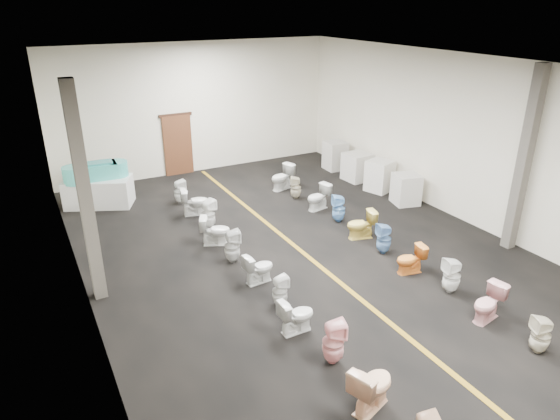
# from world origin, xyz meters

# --- Properties ---
(floor) EXTENTS (16.00, 16.00, 0.00)m
(floor) POSITION_xyz_m (0.00, 0.00, 0.00)
(floor) COLOR black
(floor) RESTS_ON ground
(ceiling) EXTENTS (16.00, 16.00, 0.00)m
(ceiling) POSITION_xyz_m (0.00, 0.00, 4.50)
(ceiling) COLOR black
(ceiling) RESTS_ON ground
(wall_back) EXTENTS (10.00, 0.00, 10.00)m
(wall_back) POSITION_xyz_m (0.00, 8.00, 2.25)
(wall_back) COLOR silver
(wall_back) RESTS_ON ground
(wall_left) EXTENTS (0.00, 16.00, 16.00)m
(wall_left) POSITION_xyz_m (-5.00, 0.00, 2.25)
(wall_left) COLOR silver
(wall_left) RESTS_ON ground
(wall_right) EXTENTS (0.00, 16.00, 16.00)m
(wall_right) POSITION_xyz_m (5.00, 0.00, 2.25)
(wall_right) COLOR silver
(wall_right) RESTS_ON ground
(aisle_stripe) EXTENTS (0.12, 15.60, 0.01)m
(aisle_stripe) POSITION_xyz_m (0.00, 0.00, 0.00)
(aisle_stripe) COLOR #946B15
(aisle_stripe) RESTS_ON floor
(back_door) EXTENTS (1.00, 0.10, 2.10)m
(back_door) POSITION_xyz_m (-0.80, 7.94, 1.05)
(back_door) COLOR #562D19
(back_door) RESTS_ON floor
(door_frame) EXTENTS (1.15, 0.08, 0.10)m
(door_frame) POSITION_xyz_m (-0.80, 7.95, 2.12)
(door_frame) COLOR #331C11
(door_frame) RESTS_ON back_door
(column_left) EXTENTS (0.25, 0.25, 4.50)m
(column_left) POSITION_xyz_m (-4.75, 1.00, 2.25)
(column_left) COLOR #59544C
(column_left) RESTS_ON floor
(column_right) EXTENTS (0.25, 0.25, 4.50)m
(column_right) POSITION_xyz_m (4.75, -1.50, 2.25)
(column_right) COLOR #59544C
(column_right) RESTS_ON floor
(display_table) EXTENTS (2.14, 1.66, 0.85)m
(display_table) POSITION_xyz_m (-3.85, 6.23, 0.43)
(display_table) COLOR silver
(display_table) RESTS_ON floor
(bathtub) EXTENTS (1.86, 0.72, 0.55)m
(bathtub) POSITION_xyz_m (-3.85, 6.23, 1.07)
(bathtub) COLOR #41BBB1
(bathtub) RESTS_ON display_table
(appliance_crate_a) EXTENTS (0.88, 0.88, 0.92)m
(appliance_crate_a) POSITION_xyz_m (4.40, 1.96, 0.46)
(appliance_crate_a) COLOR silver
(appliance_crate_a) RESTS_ON floor
(appliance_crate_b) EXTENTS (0.93, 0.93, 1.01)m
(appliance_crate_b) POSITION_xyz_m (4.40, 3.22, 0.50)
(appliance_crate_b) COLOR silver
(appliance_crate_b) RESTS_ON floor
(appliance_crate_c) EXTENTS (0.88, 0.88, 0.94)m
(appliance_crate_c) POSITION_xyz_m (4.40, 4.43, 0.47)
(appliance_crate_c) COLOR silver
(appliance_crate_c) RESTS_ON floor
(appliance_crate_d) EXTENTS (0.75, 0.75, 1.02)m
(appliance_crate_d) POSITION_xyz_m (4.40, 5.78, 0.51)
(appliance_crate_d) COLOR beige
(appliance_crate_d) RESTS_ON floor
(toilet_left_2) EXTENTS (0.91, 0.69, 0.82)m
(toilet_left_2) POSITION_xyz_m (-1.68, -4.20, 0.41)
(toilet_left_2) COLOR #FFC69D
(toilet_left_2) RESTS_ON floor
(toilet_left_3) EXTENTS (0.47, 0.46, 0.83)m
(toilet_left_3) POSITION_xyz_m (-1.61, -3.06, 0.41)
(toilet_left_3) COLOR #FCB2B3
(toilet_left_3) RESTS_ON floor
(toilet_left_4) EXTENTS (0.69, 0.40, 0.70)m
(toilet_left_4) POSITION_xyz_m (-1.72, -2.01, 0.35)
(toilet_left_4) COLOR white
(toilet_left_4) RESTS_ON floor
(toilet_left_5) EXTENTS (0.32, 0.31, 0.68)m
(toilet_left_5) POSITION_xyz_m (-1.59, -1.11, 0.34)
(toilet_left_5) COLOR white
(toilet_left_5) RESTS_ON floor
(toilet_left_6) EXTENTS (0.71, 0.45, 0.69)m
(toilet_left_6) POSITION_xyz_m (-1.56, -0.07, 0.35)
(toilet_left_6) COLOR silver
(toilet_left_6) RESTS_ON floor
(toilet_left_7) EXTENTS (0.42, 0.41, 0.81)m
(toilet_left_7) POSITION_xyz_m (-1.71, 1.05, 0.41)
(toilet_left_7) COLOR silver
(toilet_left_7) RESTS_ON floor
(toilet_left_8) EXTENTS (0.85, 0.69, 0.76)m
(toilet_left_8) POSITION_xyz_m (-1.72, 2.11, 0.38)
(toilet_left_8) COLOR white
(toilet_left_8) RESTS_ON floor
(toilet_left_9) EXTENTS (0.48, 0.48, 0.82)m
(toilet_left_9) POSITION_xyz_m (-1.53, 3.10, 0.41)
(toilet_left_9) COLOR white
(toilet_left_9) RESTS_ON floor
(toilet_left_10) EXTENTS (0.84, 0.58, 0.79)m
(toilet_left_10) POSITION_xyz_m (-1.54, 4.18, 0.39)
(toilet_left_10) COLOR white
(toilet_left_10) RESTS_ON floor
(toilet_left_11) EXTENTS (0.37, 0.36, 0.74)m
(toilet_left_11) POSITION_xyz_m (-1.66, 5.22, 0.37)
(toilet_left_11) COLOR white
(toilet_left_11) RESTS_ON floor
(toilet_right_2) EXTENTS (0.44, 0.43, 0.73)m
(toilet_right_2) POSITION_xyz_m (1.74, -4.56, 0.37)
(toilet_right_2) COLOR beige
(toilet_right_2) RESTS_ON floor
(toilet_right_3) EXTENTS (0.78, 0.53, 0.73)m
(toilet_right_3) POSITION_xyz_m (1.72, -3.44, 0.37)
(toilet_right_3) COLOR #EEAAAC
(toilet_right_3) RESTS_ON floor
(toilet_right_4) EXTENTS (0.44, 0.43, 0.80)m
(toilet_right_4) POSITION_xyz_m (1.84, -2.38, 0.40)
(toilet_right_4) COLOR white
(toilet_right_4) RESTS_ON floor
(toilet_right_5) EXTENTS (0.72, 0.49, 0.67)m
(toilet_right_5) POSITION_xyz_m (1.65, -1.34, 0.34)
(toilet_right_5) COLOR orange
(toilet_right_5) RESTS_ON floor
(toilet_right_6) EXTENTS (0.43, 0.42, 0.78)m
(toilet_right_6) POSITION_xyz_m (1.73, -0.30, 0.39)
(toilet_right_6) COLOR #6A98CE
(toilet_right_6) RESTS_ON floor
(toilet_right_7) EXTENTS (0.82, 0.59, 0.76)m
(toilet_right_7) POSITION_xyz_m (1.75, 0.65, 0.38)
(toilet_right_7) COLOR #EBCE5D
(toilet_right_7) RESTS_ON floor
(toilet_right_8) EXTENTS (0.46, 0.46, 0.80)m
(toilet_right_8) POSITION_xyz_m (1.82, 1.79, 0.40)
(toilet_right_8) COLOR #71ABE4
(toilet_right_8) RESTS_ON floor
(toilet_right_9) EXTENTS (0.82, 0.57, 0.76)m
(toilet_right_9) POSITION_xyz_m (1.81, 2.82, 0.38)
(toilet_right_9) COLOR white
(toilet_right_9) RESTS_ON floor
(toilet_right_10) EXTENTS (0.44, 0.44, 0.73)m
(toilet_right_10) POSITION_xyz_m (1.65, 3.88, 0.36)
(toilet_right_10) COLOR beige
(toilet_right_10) RESTS_ON floor
(toilet_right_11) EXTENTS (0.90, 0.66, 0.82)m
(toilet_right_11) POSITION_xyz_m (1.68, 4.82, 0.41)
(toilet_right_11) COLOR white
(toilet_right_11) RESTS_ON floor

